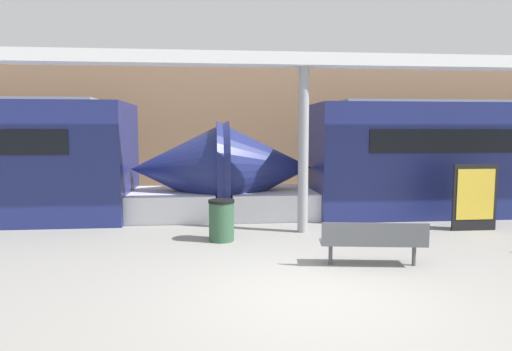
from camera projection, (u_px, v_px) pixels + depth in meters
The scene contains 7 objects.
ground_plane at pixel (310, 296), 6.58m from camera, with size 60.00×60.00×0.00m, color gray.
station_wall at pixel (250, 126), 16.39m from camera, with size 56.00×0.20×5.00m, color #937051.
bench_near at pixel (373, 240), 7.96m from camera, with size 1.88×0.70×0.80m.
trash_bin at pixel (221, 220), 9.80m from camera, with size 0.57×0.57×0.89m.
poster_board at pixel (475, 197), 10.77m from camera, with size 1.09×0.07×1.58m.
support_column_near at pixel (303, 151), 10.50m from camera, with size 0.24×0.24×3.81m, color gray.
canopy_beam at pixel (304, 60), 10.30m from camera, with size 28.00×0.60×0.28m, color silver.
Camera 1 is at (-1.40, -6.26, 2.40)m, focal length 32.00 mm.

